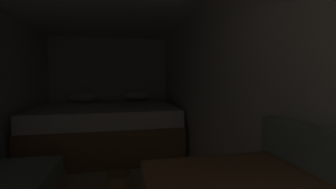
{
  "coord_description": "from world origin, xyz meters",
  "views": [
    {
      "loc": [
        0.22,
        -0.46,
        1.19
      ],
      "look_at": [
        0.83,
        2.48,
        0.97
      ],
      "focal_mm": 23.92,
      "sensor_mm": 36.0,
      "label": 1
    }
  ],
  "objects": [
    {
      "name": "wall_back",
      "position": [
        0.0,
        4.21,
        1.0
      ],
      "size": [
        2.37,
        0.05,
        2.0
      ],
      "primitive_type": "cube",
      "color": "beige",
      "rests_on": "ground"
    },
    {
      "name": "bed",
      "position": [
        0.0,
        3.3,
        0.38
      ],
      "size": [
        2.15,
        1.71,
        0.95
      ],
      "color": "olive",
      "rests_on": "ground"
    },
    {
      "name": "wall_right",
      "position": [
        1.16,
        1.72,
        1.0
      ],
      "size": [
        0.05,
        4.95,
        2.0
      ],
      "primitive_type": "cube",
      "color": "beige",
      "rests_on": "ground"
    },
    {
      "name": "wicker_basket",
      "position": [
        0.17,
        1.86,
        0.1
      ],
      "size": [
        0.26,
        0.26,
        0.2
      ],
      "color": "olive",
      "rests_on": "ground"
    }
  ]
}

